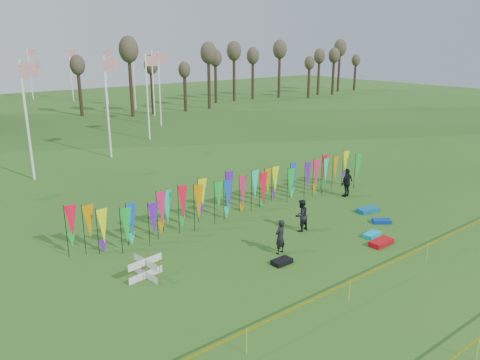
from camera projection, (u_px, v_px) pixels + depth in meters
ground at (336, 261)px, 20.21m from camera, size 160.00×160.00×0.00m
banner_row at (243, 191)px, 25.12m from camera, size 18.64×0.64×2.25m
caution_tape_near at (383, 267)px, 17.97m from camera, size 26.00×0.02×0.90m
tree_line at (255, 61)px, 70.51m from camera, size 53.92×1.92×7.84m
box_kite at (146, 269)px, 18.57m from camera, size 0.81×0.81×0.90m
person_left at (280, 237)px, 20.70m from camera, size 0.64×0.51×1.60m
person_mid at (301, 215)px, 23.18m from camera, size 0.83×0.55×1.63m
person_right at (347, 183)px, 28.29m from camera, size 1.09×0.70×1.76m
kite_bag_turquoise at (372, 235)px, 22.68m from camera, size 1.04×0.63×0.19m
kite_bag_blue at (382, 221)px, 24.37m from camera, size 1.03×0.96×0.19m
kite_bag_red at (381, 242)px, 21.76m from camera, size 1.27×0.61×0.23m
kite_bag_black at (282, 262)px, 19.92m from camera, size 0.89×0.52×0.20m
kite_bag_teal at (368, 210)px, 25.92m from camera, size 1.29×0.77×0.23m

